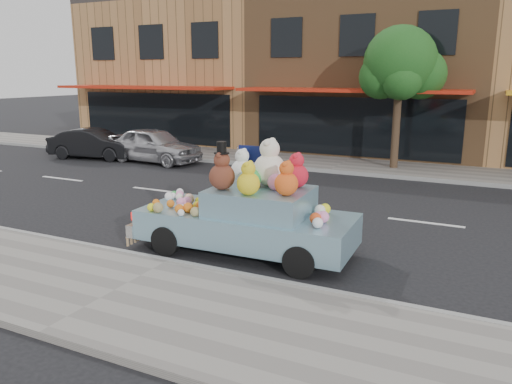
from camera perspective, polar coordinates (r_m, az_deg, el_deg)
The scene contains 11 objects.
ground at distance 13.82m, azimuth 2.16°, elevation -1.44°, with size 120.00×120.00×0.00m, color black.
near_sidewalk at distance 8.57m, azimuth -15.86°, elevation -11.07°, with size 60.00×3.00×0.12m, color gray.
far_sidewalk at distance 19.80m, azimuth 9.73°, elevation 3.09°, with size 60.00×3.00×0.12m, color gray.
near_kerb at distance 9.64m, azimuth -9.94°, elevation -7.92°, with size 60.00×0.12×0.13m, color gray.
far_kerb at distance 18.39m, azimuth 8.42°, elevation 2.36°, with size 60.00×0.12×0.13m, color gray.
storefront_left at distance 28.66m, azimuth -6.79°, elevation 13.52°, with size 10.00×9.80×7.30m.
storefront_mid at distance 24.80m, azimuth 13.69°, elevation 13.27°, with size 10.00×9.80×7.30m.
street_tree at distance 19.09m, azimuth 16.22°, elevation 13.35°, with size 3.00×2.70×5.22m.
car_silver at distance 20.75m, azimuth -11.57°, elevation 5.28°, with size 1.67×4.14×1.41m, color #B4B3B9.
car_dark at distance 22.31m, azimuth -18.00°, elevation 5.26°, with size 1.34×3.85×1.27m, color black.
art_car at distance 9.94m, azimuth -0.88°, elevation -2.47°, with size 4.54×1.90×2.30m.
Camera 1 is at (5.32, -12.25, 3.54)m, focal length 35.00 mm.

